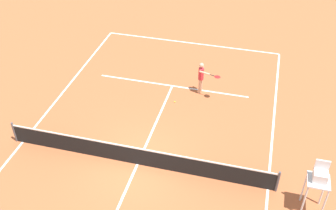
{
  "coord_description": "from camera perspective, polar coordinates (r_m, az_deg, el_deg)",
  "views": [
    {
      "loc": [
        -4.36,
        11.45,
        12.51
      ],
      "look_at": [
        -0.47,
        -3.36,
        0.8
      ],
      "focal_mm": 43.09,
      "sensor_mm": 36.0,
      "label": 1
    }
  ],
  "objects": [
    {
      "name": "player_serving",
      "position": [
        20.94,
        4.8,
        4.18
      ],
      "size": [
        1.24,
        0.87,
        1.8
      ],
      "rotation": [
        0.0,
        0.0,
        1.28
      ],
      "color": "#D8A884",
      "rests_on": "ground"
    },
    {
      "name": "tennis_net",
      "position": [
        17.16,
        -4.41,
        -7.17
      ],
      "size": [
        11.71,
        0.1,
        1.07
      ],
      "color": "#4C4C51",
      "rests_on": "ground"
    },
    {
      "name": "tennis_ball",
      "position": [
        20.77,
        0.96,
        0.47
      ],
      "size": [
        0.07,
        0.07,
        0.07
      ],
      "primitive_type": "sphere",
      "color": "#CCE033",
      "rests_on": "ground"
    },
    {
      "name": "court_lines",
      "position": [
        17.51,
        -4.34,
        -8.32
      ],
      "size": [
        11.11,
        22.27,
        0.01
      ],
      "color": "white",
      "rests_on": "ground"
    },
    {
      "name": "ground_plane",
      "position": [
        17.51,
        -4.34,
        -8.33
      ],
      "size": [
        60.0,
        60.0,
        0.0
      ],
      "primitive_type": "plane",
      "color": "#AD5933"
    },
    {
      "name": "umpire_chair",
      "position": [
        15.65,
        20.56,
        -9.9
      ],
      "size": [
        0.8,
        0.8,
        2.41
      ],
      "color": "silver",
      "rests_on": "ground"
    }
  ]
}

